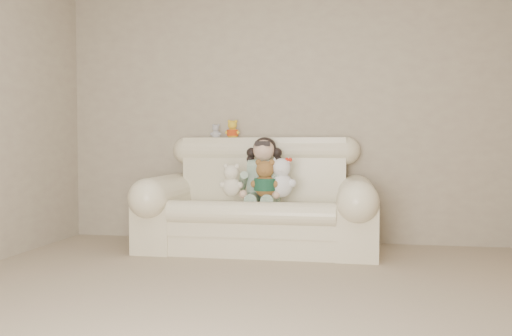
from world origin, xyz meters
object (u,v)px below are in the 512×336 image
object	(u,v)px
seated_child	(264,170)
brown_teddy	(265,175)
sofa	(258,193)
cream_teddy	(231,177)
white_cat	(282,173)

from	to	relation	value
seated_child	brown_teddy	world-z (taller)	seated_child
sofa	cream_teddy	xyz separation A→B (m)	(-0.21, -0.15, 0.15)
seated_child	white_cat	size ratio (longest dim) A/B	1.50
seated_child	cream_teddy	bearing A→B (deg)	-137.83
sofa	seated_child	xyz separation A→B (m)	(0.04, 0.08, 0.21)
seated_child	brown_teddy	xyz separation A→B (m)	(0.05, -0.24, -0.04)
cream_teddy	sofa	bearing A→B (deg)	49.46
brown_teddy	white_cat	xyz separation A→B (m)	(0.14, 0.05, 0.01)
brown_teddy	seated_child	bearing A→B (deg)	110.17
sofa	cream_teddy	distance (m)	0.30
seated_child	brown_teddy	distance (m)	0.25
brown_teddy	white_cat	world-z (taller)	white_cat
white_cat	cream_teddy	xyz separation A→B (m)	(-0.44, -0.03, -0.04)
seated_child	cream_teddy	xyz separation A→B (m)	(-0.26, -0.23, -0.06)
sofa	brown_teddy	xyz separation A→B (m)	(0.09, -0.16, 0.18)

